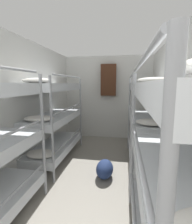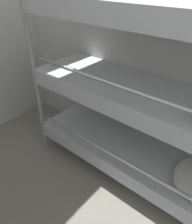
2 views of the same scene
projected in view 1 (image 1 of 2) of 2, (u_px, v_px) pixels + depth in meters
name	position (u px, v px, depth m)	size (l,w,h in m)	color
wall_left	(11.00, 109.00, 2.84)	(0.06, 5.50, 2.45)	silver
wall_right	(183.00, 114.00, 2.41)	(0.06, 5.50, 2.45)	silver
wall_back	(108.00, 98.00, 5.27)	(2.68, 0.06, 2.45)	silver
bunk_stack_right_near	(182.00, 180.00, 1.28)	(0.68, 1.87, 1.80)	gray
bunk_stack_left_far	(54.00, 118.00, 3.66)	(0.68, 1.87, 1.80)	gray
bunk_stack_right_far	(147.00, 121.00, 3.35)	(0.68, 1.87, 1.80)	gray
duffel_bag	(105.00, 169.00, 3.08)	(0.30, 0.48, 0.30)	navy
hanging_coat	(108.00, 80.00, 5.04)	(0.44, 0.12, 0.90)	#472819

